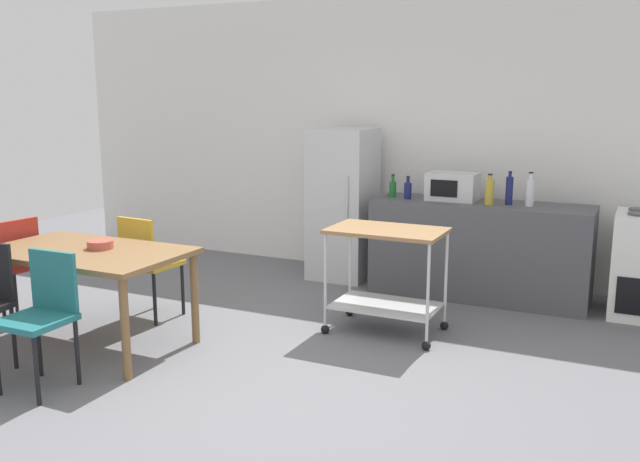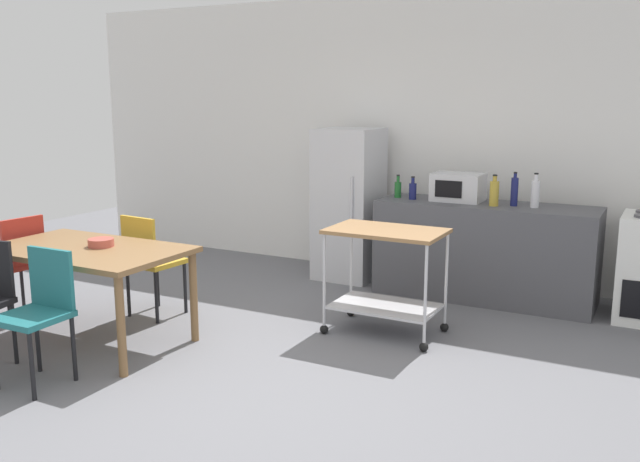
# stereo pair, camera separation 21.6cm
# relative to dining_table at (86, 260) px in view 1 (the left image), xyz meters

# --- Properties ---
(ground_plane) EXTENTS (12.00, 12.00, 0.00)m
(ground_plane) POSITION_rel_dining_table_xyz_m (1.48, -0.03, -0.67)
(ground_plane) COLOR slate
(back_wall) EXTENTS (8.40, 0.12, 2.90)m
(back_wall) POSITION_rel_dining_table_xyz_m (1.48, 3.17, 0.78)
(back_wall) COLOR white
(back_wall) RESTS_ON ground_plane
(kitchen_counter) EXTENTS (2.00, 0.64, 0.90)m
(kitchen_counter) POSITION_rel_dining_table_xyz_m (2.38, 2.57, -0.22)
(kitchen_counter) COLOR #4C4C51
(kitchen_counter) RESTS_ON ground_plane
(dining_table) EXTENTS (1.50, 0.90, 0.75)m
(dining_table) POSITION_rel_dining_table_xyz_m (0.00, 0.00, 0.00)
(dining_table) COLOR brown
(dining_table) RESTS_ON ground_plane
(chair_red) EXTENTS (0.44, 0.44, 0.89)m
(chair_red) POSITION_rel_dining_table_xyz_m (-0.95, 0.12, -0.15)
(chair_red) COLOR #B72D23
(chair_red) RESTS_ON ground_plane
(chair_mustard) EXTENTS (0.43, 0.43, 0.89)m
(chair_mustard) POSITION_rel_dining_table_xyz_m (-0.01, 0.69, -0.15)
(chair_mustard) COLOR gold
(chair_mustard) RESTS_ON ground_plane
(chair_teal) EXTENTS (0.41, 0.41, 0.89)m
(chair_teal) POSITION_rel_dining_table_xyz_m (0.29, -0.70, -0.15)
(chair_teal) COLOR #1E666B
(chair_teal) RESTS_ON ground_plane
(refrigerator) EXTENTS (0.60, 0.63, 1.55)m
(refrigerator) POSITION_rel_dining_table_xyz_m (0.93, 2.67, 0.10)
(refrigerator) COLOR silver
(refrigerator) RESTS_ON ground_plane
(kitchen_cart) EXTENTS (0.91, 0.57, 0.85)m
(kitchen_cart) POSITION_rel_dining_table_xyz_m (1.93, 1.25, -0.10)
(kitchen_cart) COLOR olive
(kitchen_cart) RESTS_ON ground_plane
(bottle_soda) EXTENTS (0.07, 0.07, 0.22)m
(bottle_soda) POSITION_rel_dining_table_xyz_m (1.51, 2.55, 0.32)
(bottle_soda) COLOR #1E6628
(bottle_soda) RESTS_ON kitchen_counter
(bottle_sparkling_water) EXTENTS (0.07, 0.07, 0.22)m
(bottle_sparkling_water) POSITION_rel_dining_table_xyz_m (1.68, 2.51, 0.32)
(bottle_sparkling_water) COLOR navy
(bottle_sparkling_water) RESTS_ON kitchen_counter
(microwave) EXTENTS (0.46, 0.35, 0.26)m
(microwave) POSITION_rel_dining_table_xyz_m (2.09, 2.62, 0.36)
(microwave) COLOR silver
(microwave) RESTS_ON kitchen_counter
(bottle_soy_sauce) EXTENTS (0.08, 0.08, 0.28)m
(bottle_soy_sauce) POSITION_rel_dining_table_xyz_m (2.46, 2.48, 0.35)
(bottle_soy_sauce) COLOR gold
(bottle_soy_sauce) RESTS_ON kitchen_counter
(bottle_olive_oil) EXTENTS (0.06, 0.06, 0.31)m
(bottle_olive_oil) POSITION_rel_dining_table_xyz_m (2.62, 2.56, 0.36)
(bottle_olive_oil) COLOR navy
(bottle_olive_oil) RESTS_ON kitchen_counter
(bottle_sesame_oil) EXTENTS (0.07, 0.07, 0.31)m
(bottle_sesame_oil) POSITION_rel_dining_table_xyz_m (2.81, 2.56, 0.36)
(bottle_sesame_oil) COLOR silver
(bottle_sesame_oil) RESTS_ON kitchen_counter
(fruit_bowl) EXTENTS (0.19, 0.19, 0.06)m
(fruit_bowl) POSITION_rel_dining_table_xyz_m (0.07, 0.08, 0.11)
(fruit_bowl) COLOR #B24C3F
(fruit_bowl) RESTS_ON dining_table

